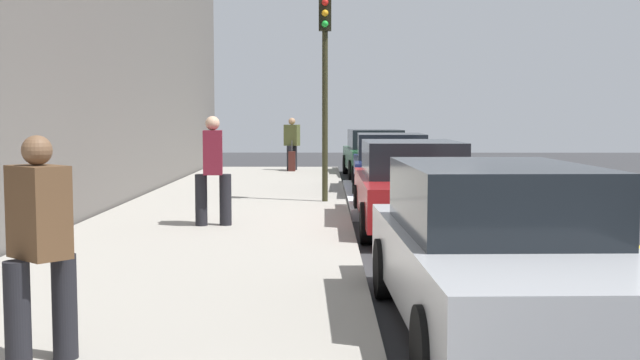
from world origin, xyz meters
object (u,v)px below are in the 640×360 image
object	(u,v)px
parked_car_navy	(391,165)
parked_car_red	(412,185)
pedestrian_burgundy_coat	(213,167)
traffic_light_pole	(325,63)
parked_car_green	(375,153)
pedestrian_olive_coat	(292,142)
rolling_suitcase	(292,161)
parked_car_silver	(497,250)
pedestrian_brown_coat	(40,243)

from	to	relation	value
parked_car_navy	parked_car_red	distance (m)	5.76
pedestrian_burgundy_coat	traffic_light_pole	xyz separation A→B (m)	(-3.66, 1.83, 1.93)
traffic_light_pole	pedestrian_burgundy_coat	bearing A→B (deg)	-26.60
pedestrian_burgundy_coat	parked_car_green	bearing A→B (deg)	164.24
pedestrian_olive_coat	rolling_suitcase	world-z (taller)	pedestrian_olive_coat
parked_car_green	rolling_suitcase	xyz separation A→B (m)	(-0.57, -2.69, -0.29)
parked_car_red	pedestrian_burgundy_coat	distance (m)	3.40
parked_car_red	parked_car_silver	distance (m)	6.48
pedestrian_brown_coat	parked_car_red	bearing A→B (deg)	155.64
rolling_suitcase	parked_car_navy	bearing A→B (deg)	22.94
pedestrian_olive_coat	parked_car_silver	bearing A→B (deg)	7.88
parked_car_navy	traffic_light_pole	size ratio (longest dim) A/B	1.12
parked_car_green	pedestrian_burgundy_coat	world-z (taller)	pedestrian_burgundy_coat
parked_car_silver	pedestrian_olive_coat	distance (m)	19.18
pedestrian_brown_coat	traffic_light_pole	world-z (taller)	traffic_light_pole
parked_car_green	parked_car_navy	bearing A→B (deg)	0.07
parked_car_green	pedestrian_brown_coat	world-z (taller)	pedestrian_brown_coat
parked_car_green	parked_car_red	distance (m)	11.56
parked_car_navy	traffic_light_pole	distance (m)	3.90
parked_car_red	pedestrian_olive_coat	world-z (taller)	pedestrian_olive_coat
pedestrian_olive_coat	pedestrian_brown_coat	world-z (taller)	pedestrian_olive_coat
parked_car_silver	parked_car_navy	bearing A→B (deg)	179.62
parked_car_silver	pedestrian_brown_coat	bearing A→B (deg)	-69.55
pedestrian_olive_coat	rolling_suitcase	distance (m)	0.72
pedestrian_burgundy_coat	pedestrian_olive_coat	world-z (taller)	pedestrian_burgundy_coat
parked_car_navy	pedestrian_burgundy_coat	bearing A→B (deg)	-28.35
traffic_light_pole	rolling_suitcase	world-z (taller)	traffic_light_pole
parked_car_red	rolling_suitcase	world-z (taller)	parked_car_red
pedestrian_burgundy_coat	parked_car_silver	bearing A→B (deg)	29.85
parked_car_green	parked_car_silver	bearing A→B (deg)	-0.24
pedestrian_brown_coat	parked_car_silver	bearing A→B (deg)	110.45
pedestrian_burgundy_coat	rolling_suitcase	world-z (taller)	pedestrian_burgundy_coat
pedestrian_brown_coat	rolling_suitcase	world-z (taller)	pedestrian_brown_coat
pedestrian_burgundy_coat	rolling_suitcase	size ratio (longest dim) A/B	1.79
parked_car_green	traffic_light_pole	bearing A→B (deg)	-10.67
traffic_light_pole	rolling_suitcase	size ratio (longest dim) A/B	4.26
parked_car_green	pedestrian_burgundy_coat	bearing A→B (deg)	-15.76
rolling_suitcase	traffic_light_pole	bearing A→B (deg)	6.79
parked_car_green	parked_car_silver	xyz separation A→B (m)	(18.04, -0.07, -0.00)
parked_car_navy	pedestrian_burgundy_coat	world-z (taller)	pedestrian_burgundy_coat
parked_car_silver	rolling_suitcase	size ratio (longest dim) A/B	4.77
rolling_suitcase	pedestrian_olive_coat	bearing A→B (deg)	-177.67
parked_car_green	parked_car_navy	size ratio (longest dim) A/B	1.01
pedestrian_burgundy_coat	pedestrian_olive_coat	distance (m)	13.16
parked_car_silver	pedestrian_olive_coat	bearing A→B (deg)	-172.12
pedestrian_brown_coat	rolling_suitcase	bearing A→B (deg)	177.25
pedestrian_burgundy_coat	parked_car_red	bearing A→B (deg)	100.59
parked_car_green	parked_car_red	xyz separation A→B (m)	(11.56, -0.11, -0.00)
parked_car_navy	parked_car_red	bearing A→B (deg)	-1.16
pedestrian_burgundy_coat	rolling_suitcase	bearing A→B (deg)	176.65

